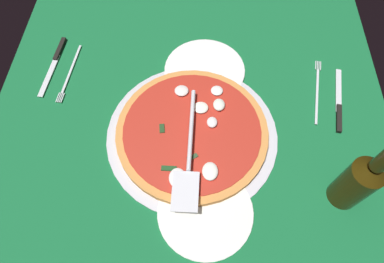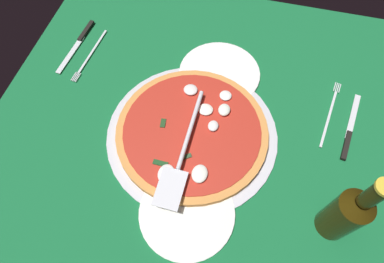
# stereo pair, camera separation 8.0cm
# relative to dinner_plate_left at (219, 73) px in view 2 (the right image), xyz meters

# --- Properties ---
(ground_plane) EXTENTS (1.00, 1.00, 0.01)m
(ground_plane) POSITION_rel_dinner_plate_left_xyz_m (0.17, -0.03, -0.01)
(ground_plane) COLOR #156232
(checker_pattern) EXTENTS (1.00, 1.00, 0.00)m
(checker_pattern) POSITION_rel_dinner_plate_left_xyz_m (0.17, -0.03, -0.01)
(checker_pattern) COLOR white
(checker_pattern) RESTS_ON ground_plane
(pizza_pan) EXTENTS (0.41, 0.41, 0.01)m
(pizza_pan) POSITION_rel_dinner_plate_left_xyz_m (0.20, -0.03, -0.00)
(pizza_pan) COLOR silver
(pizza_pan) RESTS_ON ground_plane
(dinner_plate_left) EXTENTS (0.22, 0.22, 0.01)m
(dinner_plate_left) POSITION_rel_dinner_plate_left_xyz_m (0.00, 0.00, 0.00)
(dinner_plate_left) COLOR white
(dinner_plate_left) RESTS_ON ground_plane
(dinner_plate_right) EXTENTS (0.21, 0.21, 0.01)m
(dinner_plate_right) POSITION_rel_dinner_plate_left_xyz_m (0.39, 0.01, 0.00)
(dinner_plate_right) COLOR white
(dinner_plate_right) RESTS_ON ground_plane
(pizza) EXTENTS (0.37, 0.37, 0.03)m
(pizza) POSITION_rel_dinner_plate_left_xyz_m (0.20, -0.03, 0.01)
(pizza) COLOR #D78A42
(pizza) RESTS_ON pizza_pan
(pizza_server) EXTENTS (0.30, 0.06, 0.01)m
(pizza_server) POSITION_rel_dinner_plate_left_xyz_m (0.27, -0.03, 0.04)
(pizza_server) COLOR silver
(pizza_server) RESTS_ON pizza
(place_setting_near) EXTENTS (0.22, 0.14, 0.01)m
(place_setting_near) POSITION_rel_dinner_plate_left_xyz_m (0.01, -0.39, -0.00)
(place_setting_near) COLOR white
(place_setting_near) RESTS_ON ground_plane
(place_setting_far) EXTENTS (0.23, 0.16, 0.01)m
(place_setting_far) POSITION_rel_dinner_plate_left_xyz_m (0.08, 0.32, -0.00)
(place_setting_far) COLOR white
(place_setting_far) RESTS_ON ground_plane
(beer_bottle) EXTENTS (0.07, 0.07, 0.24)m
(beer_bottle) POSITION_rel_dinner_plate_left_xyz_m (0.34, 0.31, 0.09)
(beer_bottle) COLOR #302507
(beer_bottle) RESTS_ON ground_plane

